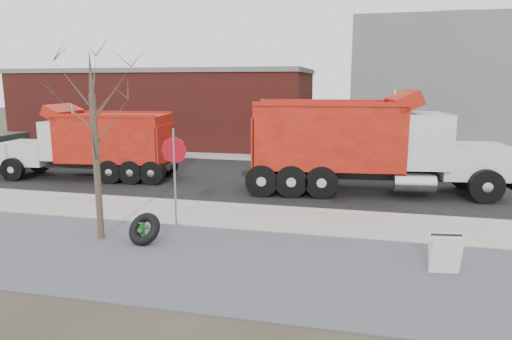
% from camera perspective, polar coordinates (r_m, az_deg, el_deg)
% --- Properties ---
extents(ground, '(120.00, 120.00, 0.00)m').
position_cam_1_polar(ground, '(14.62, -2.44, -6.26)').
color(ground, '#383328').
rests_on(ground, ground).
extents(gravel_verge, '(60.00, 5.00, 0.03)m').
position_cam_1_polar(gravel_verge, '(11.48, -7.27, -11.13)').
color(gravel_verge, slate).
rests_on(gravel_verge, ground).
extents(sidewalk, '(60.00, 2.50, 0.06)m').
position_cam_1_polar(sidewalk, '(14.84, -2.18, -5.87)').
color(sidewalk, '#9E9B93').
rests_on(sidewalk, ground).
extents(curb, '(60.00, 0.15, 0.11)m').
position_cam_1_polar(curb, '(16.04, -0.94, -4.50)').
color(curb, '#9E9B93').
rests_on(curb, ground).
extents(road, '(60.00, 9.40, 0.02)m').
position_cam_1_polar(road, '(20.56, 2.32, -1.22)').
color(road, black).
rests_on(road, ground).
extents(far_sidewalk, '(60.00, 2.00, 0.06)m').
position_cam_1_polar(far_sidewalk, '(26.08, 4.72, 1.36)').
color(far_sidewalk, '#9E9B93').
rests_on(far_sidewalk, ground).
extents(building_grey, '(12.00, 10.00, 8.00)m').
position_cam_1_polar(building_grey, '(31.87, 22.99, 9.43)').
color(building_grey, slate).
rests_on(building_grey, ground).
extents(building_brick, '(20.20, 8.20, 5.30)m').
position_cam_1_polar(building_brick, '(33.48, -11.19, 7.79)').
color(building_brick, maroon).
rests_on(building_brick, ground).
extents(bare_tree, '(3.20, 3.20, 5.20)m').
position_cam_1_polar(bare_tree, '(12.96, -19.63, 5.79)').
color(bare_tree, '#382D23').
rests_on(bare_tree, ground).
extents(fire_hydrant, '(0.43, 0.42, 0.75)m').
position_cam_1_polar(fire_hydrant, '(13.03, -14.17, -7.15)').
color(fire_hydrant, '#34772D').
rests_on(fire_hydrant, ground).
extents(truck_tire, '(1.08, 0.95, 0.91)m').
position_cam_1_polar(truck_tire, '(12.76, -13.77, -7.19)').
color(truck_tire, black).
rests_on(truck_tire, ground).
extents(stop_sign, '(0.81, 0.06, 2.99)m').
position_cam_1_polar(stop_sign, '(13.67, -10.19, 1.09)').
color(stop_sign, gray).
rests_on(stop_sign, ground).
extents(sandwich_board, '(0.71, 0.50, 0.93)m').
position_cam_1_polar(sandwich_board, '(11.33, 22.55, -9.62)').
color(sandwich_board, white).
rests_on(sandwich_board, ground).
extents(dump_truck_red_a, '(10.14, 3.72, 4.00)m').
position_cam_1_polar(dump_truck_red_a, '(18.32, 13.19, 3.44)').
color(dump_truck_red_a, black).
rests_on(dump_truck_red_a, ground).
extents(dump_truck_red_b, '(7.93, 3.03, 3.32)m').
position_cam_1_polar(dump_truck_red_b, '(21.81, -19.60, 3.34)').
color(dump_truck_red_b, black).
rests_on(dump_truck_red_b, ground).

